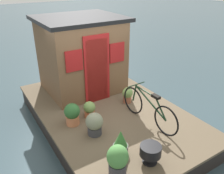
# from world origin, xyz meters

# --- Properties ---
(ground_plane) EXTENTS (60.00, 60.00, 0.00)m
(ground_plane) POSITION_xyz_m (0.00, 0.00, 0.00)
(ground_plane) COLOR #384C54
(houseboat_deck) EXTENTS (5.09, 3.21, 0.51)m
(houseboat_deck) POSITION_xyz_m (0.00, 0.00, 0.26)
(houseboat_deck) COLOR brown
(houseboat_deck) RESTS_ON ground_plane
(houseboat_cabin) EXTENTS (2.01, 2.24, 2.10)m
(houseboat_cabin) POSITION_xyz_m (1.43, 0.00, 1.57)
(houseboat_cabin) COLOR brown
(houseboat_cabin) RESTS_ON houseboat_deck
(bicycle) EXTENTS (1.75, 0.50, 0.81)m
(bicycle) POSITION_xyz_m (-1.01, -0.46, 0.89)
(bicycle) COLOR black
(bicycle) RESTS_ON houseboat_deck
(potted_plant_rosemary) EXTENTS (0.38, 0.38, 0.51)m
(potted_plant_rosemary) POSITION_xyz_m (-0.74, 0.78, 0.78)
(potted_plant_rosemary) COLOR #38383D
(potted_plant_rosemary) RESTS_ON houseboat_deck
(potted_plant_succulent) EXTENTS (0.28, 0.28, 0.40)m
(potted_plant_succulent) POSITION_xyz_m (-0.07, 0.56, 0.71)
(potted_plant_succulent) COLOR #B2603D
(potted_plant_succulent) RESTS_ON houseboat_deck
(potted_plant_mint) EXTENTS (0.29, 0.29, 0.43)m
(potted_plant_mint) POSITION_xyz_m (0.01, -0.62, 0.74)
(potted_plant_mint) COLOR #935138
(potted_plant_mint) RESTS_ON houseboat_deck
(potted_plant_ivy) EXTENTS (0.36, 0.36, 0.52)m
(potted_plant_ivy) POSITION_xyz_m (-0.15, 1.03, 0.78)
(potted_plant_ivy) COLOR #C6754C
(potted_plant_ivy) RESTS_ON houseboat_deck
(potted_plant_basil) EXTENTS (0.37, 0.37, 0.59)m
(potted_plant_basil) POSITION_xyz_m (-1.94, 0.98, 0.82)
(potted_plant_basil) COLOR #38383D
(potted_plant_basil) RESTS_ON houseboat_deck
(potted_plant_geranium) EXTENTS (0.30, 0.30, 0.53)m
(potted_plant_geranium) POSITION_xyz_m (-1.54, 0.66, 0.76)
(potted_plant_geranium) COLOR slate
(potted_plant_geranium) RESTS_ON houseboat_deck
(charcoal_grill) EXTENTS (0.39, 0.39, 0.37)m
(charcoal_grill) POSITION_xyz_m (-2.02, 0.33, 0.77)
(charcoal_grill) COLOR black
(charcoal_grill) RESTS_ON houseboat_deck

